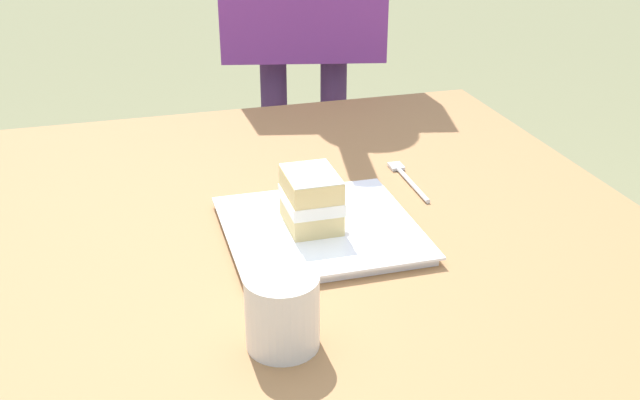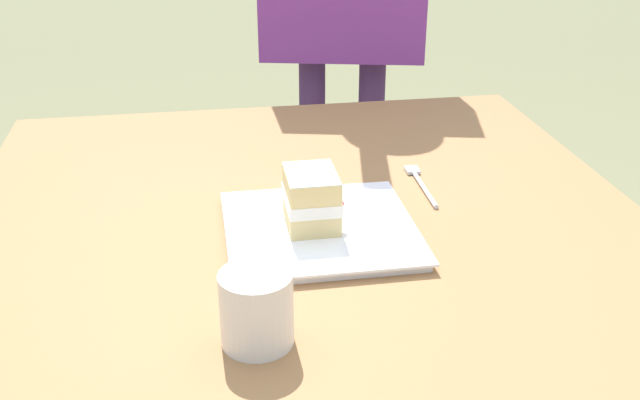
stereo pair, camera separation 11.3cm
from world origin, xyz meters
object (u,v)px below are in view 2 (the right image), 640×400
object	(u,v)px
coffee_cup	(257,308)
patio_table	(333,346)
cake_slice	(312,199)
dessert_plate	(320,230)
dessert_fork	(421,183)

from	to	relation	value
coffee_cup	patio_table	bearing A→B (deg)	-53.17
cake_slice	coffee_cup	xyz separation A→B (m)	(-0.26, 0.11, -0.01)
patio_table	cake_slice	distance (m)	0.23
cake_slice	dessert_plate	bearing A→B (deg)	-118.92
patio_table	dessert_plate	world-z (taller)	dessert_plate
patio_table	coffee_cup	bearing A→B (deg)	126.83
patio_table	cake_slice	xyz separation A→B (m)	(0.18, -0.00, 0.14)
cake_slice	patio_table	bearing A→B (deg)	179.63
cake_slice	dessert_fork	distance (m)	0.27
dessert_plate	coffee_cup	size ratio (longest dim) A/B	3.07
coffee_cup	dessert_fork	bearing A→B (deg)	-38.15
dessert_fork	patio_table	bearing A→B (deg)	146.86
dessert_plate	patio_table	bearing A→B (deg)	176.11
dessert_plate	dessert_fork	size ratio (longest dim) A/B	1.68
patio_table	cake_slice	bearing A→B (deg)	-0.37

